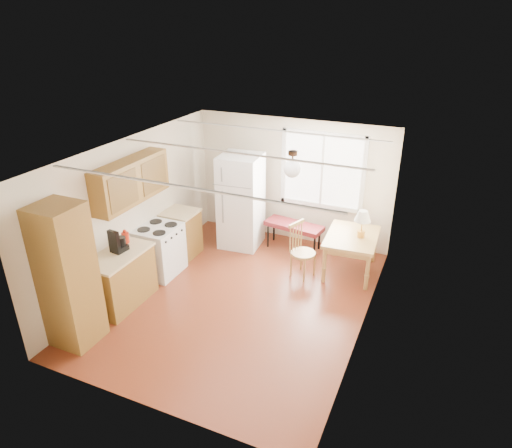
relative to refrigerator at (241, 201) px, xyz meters
The scene contains 11 objects.
room_shell 2.01m from the refrigerator, 65.52° to the right, with size 4.60×5.60×2.62m.
kitchen_run 2.60m from the refrigerator, 110.06° to the right, with size 0.65×3.40×2.20m.
window_unit 1.69m from the refrigerator, 25.06° to the left, with size 1.64×0.05×1.51m.
pendant_light 2.45m from the refrigerator, 42.76° to the right, with size 0.26×0.26×0.40m.
refrigerator is the anchor object (origin of this frame).
bench 1.16m from the refrigerator, 13.54° to the left, with size 1.20×0.60×0.53m.
dining_table 2.30m from the refrigerator, ahead, with size 0.95×1.22×0.73m.
chair 1.63m from the refrigerator, 24.47° to the right, with size 0.48×0.48×0.99m.
table_lamp 2.43m from the refrigerator, ahead, with size 0.29×0.29×0.50m.
coffee_maker 2.74m from the refrigerator, 109.15° to the right, with size 0.22×0.27×0.39m.
kettle 2.50m from the refrigerator, 113.46° to the right, with size 0.12×0.12×0.23m.
Camera 1 is at (2.78, -5.69, 4.32)m, focal length 32.00 mm.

